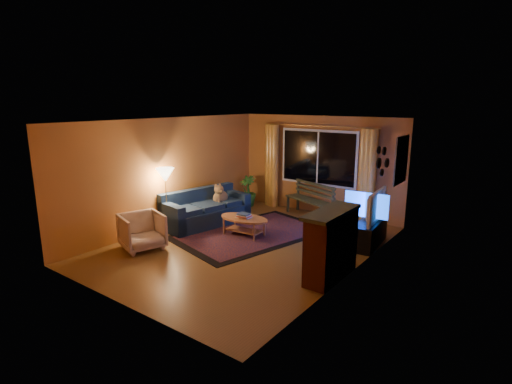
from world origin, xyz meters
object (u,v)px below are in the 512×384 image
Objects in this scene: armchair at (142,230)px; tv_console at (369,233)px; bench at (309,208)px; sofa at (206,208)px; coffee_table at (244,226)px; floor_lamp at (166,200)px.

armchair is 0.65× the size of tv_console.
armchair is (-1.56, -3.92, 0.18)m from bench.
sofa reaches higher than bench.
bench is 2.16m from coffee_table.
floor_lamp is at bearing -160.71° from tv_console.
armchair is 1.19m from floor_lamp.
sofa is at bearing 64.16° from floor_lamp.
sofa is at bearing 20.31° from armchair.
bench is at bearing 78.61° from coffee_table.
floor_lamp is (-0.46, 1.05, 0.32)m from armchair.
bench is at bearing 54.77° from floor_lamp.
armchair is 4.55m from tv_console.
tv_console is (2.40, 1.05, 0.05)m from coffee_table.
sofa is 1.22m from coffee_table.
armchair is at bearing -92.50° from bench.
tv_console is at bearing -9.08° from bench.
sofa is at bearing 176.19° from coffee_table.
armchair is 0.55× the size of floor_lamp.
armchair is at bearing -146.09° from tv_console.
bench is 1.17× the size of tv_console.
coffee_table is (1.60, 0.75, -0.51)m from floor_lamp.
floor_lamp is 4.41m from tv_console.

